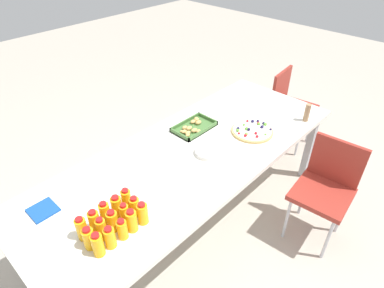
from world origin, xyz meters
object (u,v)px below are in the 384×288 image
Objects in this scene: juice_bottle_9 at (135,207)px; cardboard_tube at (307,113)px; juice_bottle_4 at (143,213)px; juice_bottle_8 at (125,214)px; juice_bottle_13 at (117,206)px; chair_near_right at (327,184)px; juice_bottle_3 at (132,221)px; juice_bottle_7 at (113,221)px; chair_end at (289,102)px; juice_bottle_11 at (94,221)px; juice_bottle_2 at (122,229)px; juice_bottle_1 at (110,238)px; fruit_pizza at (252,131)px; juice_bottle_5 at (89,238)px; juice_bottle_12 at (105,213)px; juice_bottle_6 at (101,229)px; plate_stack at (208,152)px; party_table at (191,159)px; juice_bottle_0 at (98,245)px; juice_bottle_14 at (126,200)px; juice_bottle_10 at (82,229)px; napkin_stack at (43,210)px; snack_tray at (193,127)px.

cardboard_tube is at bearing -7.73° from juice_bottle_9.
juice_bottle_8 is (-0.07, 0.07, -0.00)m from juice_bottle_4.
juice_bottle_13 reaches higher than juice_bottle_8.
chair_near_right is 1.50m from juice_bottle_3.
juice_bottle_7 is at bearing 172.82° from cardboard_tube.
chair_end is 2.47m from juice_bottle_11.
juice_bottle_9 is (0.15, 0.08, 0.00)m from juice_bottle_2.
juice_bottle_1 is at bearing -91.58° from juice_bottle_11.
chair_end is 1.10m from fruit_pizza.
juice_bottle_12 reaches higher than juice_bottle_5.
juice_bottle_4 reaches higher than juice_bottle_2.
juice_bottle_6 is at bearing -175.34° from juice_bottle_7.
juice_bottle_11 reaches higher than juice_bottle_9.
juice_bottle_3 is 0.80× the size of plate_stack.
party_table is 0.97m from juice_bottle_5.
juice_bottle_0 is 0.21m from juice_bottle_12.
juice_bottle_3 reaches higher than chair_near_right.
chair_end is 5.56× the size of juice_bottle_14.
juice_bottle_9 is at bearing -165.39° from party_table.
chair_end is at bearing 2.10° from party_table.
juice_bottle_7 reaches higher than plate_stack.
cardboard_tube is at bearing -8.94° from juice_bottle_11.
juice_bottle_4 is 1.07× the size of juice_bottle_9.
juice_bottle_10 is (-0.07, 0.08, 0.00)m from juice_bottle_6.
juice_bottle_4 reaches higher than juice_bottle_1.
juice_bottle_10 is at bearing 179.69° from juice_bottle_14.
juice_bottle_8 is (-1.36, 0.62, 0.30)m from chair_near_right.
chair_end is 2.55m from juice_bottle_0.
chair_near_right is (0.64, -0.79, -0.18)m from party_table.
juice_bottle_10 is 1.02m from plate_stack.
juice_bottle_10 is 0.07m from juice_bottle_11.
chair_near_right is at bearing -23.89° from juice_bottle_10.
juice_bottle_1 is at bearing -74.99° from napkin_stack.
juice_bottle_12 is (-0.79, -0.09, 0.12)m from party_table.
napkin_stack is at bearing -10.44° from chair_end.
juice_bottle_10 reaches higher than juice_bottle_11.
cardboard_tube is at bearing -39.03° from snack_tray.
juice_bottle_12 reaches higher than fruit_pizza.
juice_bottle_0 is 1.07× the size of juice_bottle_13.
juice_bottle_12 reaches higher than snack_tray.
chair_end is 5.93× the size of juice_bottle_5.
chair_near_right is at bearing -23.09° from juice_bottle_4.
juice_bottle_1 is 0.42× the size of fruit_pizza.
napkin_stack is at bearing 105.01° from juice_bottle_1.
chair_end is 2.27m from juice_bottle_4.
chair_near_right reaches higher than fruit_pizza.
juice_bottle_1 reaches higher than juice_bottle_8.
party_table is 0.68m from juice_bottle_9.
juice_bottle_4 is at bearing -34.09° from juice_bottle_11.
juice_bottle_0 is at bearing 178.39° from juice_bottle_2.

